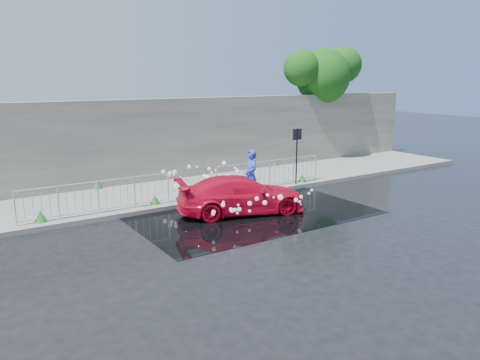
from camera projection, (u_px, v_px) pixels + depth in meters
name	position (u px, v px, depth m)	size (l,w,h in m)	color
ground	(257.00, 223.00, 14.87)	(90.00, 90.00, 0.00)	black
pavement	(186.00, 190.00, 18.94)	(30.00, 4.00, 0.15)	slate
curb	(210.00, 200.00, 17.31)	(30.00, 0.25, 0.16)	slate
retaining_wall	(162.00, 139.00, 20.35)	(30.00, 0.60, 3.50)	#5D564E
puddle	(252.00, 213.00, 15.95)	(8.00, 5.00, 0.01)	black
sign_post	(297.00, 147.00, 19.28)	(0.45, 0.06, 2.50)	black
tree	(323.00, 73.00, 25.01)	(4.94, 2.94, 6.20)	#332114
railing_left	(98.00, 196.00, 15.31)	(5.05, 0.05, 1.10)	silver
railing_right	(270.00, 173.00, 19.05)	(5.05, 0.05, 1.10)	silver
weeds	(184.00, 188.00, 18.19)	(12.17, 3.93, 0.40)	#155118
water_spray	(226.00, 186.00, 16.69)	(3.64, 5.60, 1.00)	white
red_car	(241.00, 195.00, 15.87)	(1.78, 4.38, 1.27)	red
person	(251.00, 175.00, 17.50)	(0.70, 0.46, 1.91)	blue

